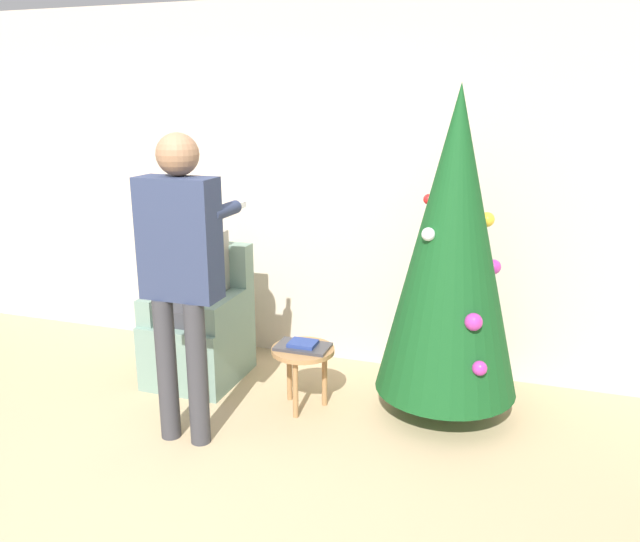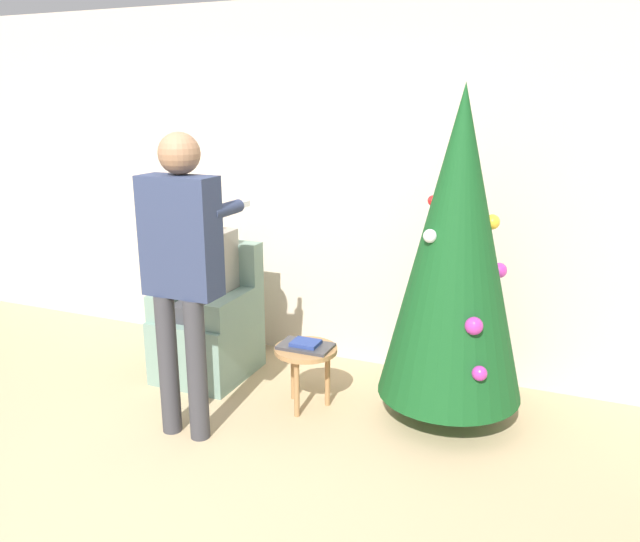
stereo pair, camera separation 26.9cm
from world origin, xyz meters
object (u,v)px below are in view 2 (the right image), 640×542
(armchair, at_px, (210,328))
(person_seated, at_px, (206,282))
(christmas_tree, at_px, (456,247))
(side_stool, at_px, (306,357))
(person_standing, at_px, (181,257))

(armchair, distance_m, person_seated, 0.37)
(christmas_tree, bearing_deg, side_stool, -165.26)
(armchair, xyz_separation_m, person_seated, (0.00, -0.02, 0.37))
(christmas_tree, xyz_separation_m, side_stool, (-0.90, -0.24, -0.77))
(side_stool, bearing_deg, person_seated, 167.03)
(christmas_tree, height_order, side_stool, christmas_tree)
(person_seated, relative_size, side_stool, 3.04)
(armchair, bearing_deg, side_stool, -14.46)
(person_standing, bearing_deg, christmas_tree, 28.69)
(christmas_tree, height_order, person_seated, christmas_tree)
(person_seated, xyz_separation_m, person_standing, (0.34, -0.75, 0.39))
(person_seated, bearing_deg, christmas_tree, 1.07)
(side_stool, bearing_deg, christmas_tree, 14.74)
(christmas_tree, bearing_deg, person_seated, -178.93)
(christmas_tree, bearing_deg, armchair, -179.71)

